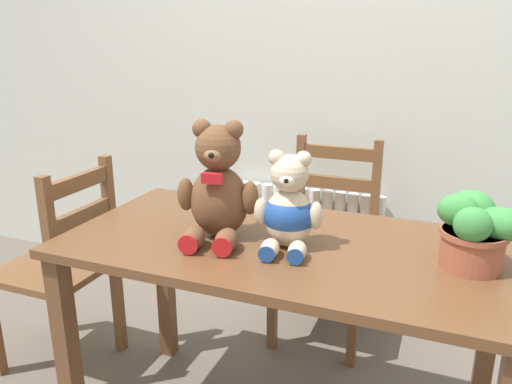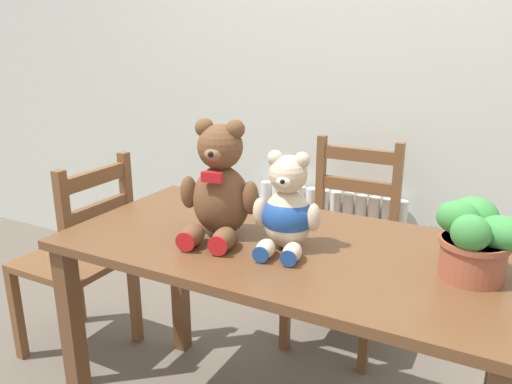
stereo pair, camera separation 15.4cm
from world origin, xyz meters
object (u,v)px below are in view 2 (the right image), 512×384
Objects in this scene: wooden_chair_side at (80,261)px; potted_plant at (476,239)px; wooden_chair_behind at (345,247)px; teddy_bear_right at (287,211)px; teddy_bear_left at (220,187)px.

wooden_chair_side is 1.62m from potted_plant.
teddy_bear_right reaches higher than wooden_chair_behind.
teddy_bear_left is at bearing -175.51° from potted_plant.
wooden_chair_behind is 1.20m from wooden_chair_side.
potted_plant is at bearing 176.55° from teddy_bear_right.
wooden_chair_behind is at bearing -94.83° from teddy_bear_right.
wooden_chair_side is at bearing -19.49° from teddy_bear_left.
teddy_bear_left reaches higher than potted_plant.
teddy_bear_left is 0.76m from potted_plant.
teddy_bear_right is (0.06, -0.82, 0.44)m from wooden_chair_behind.
wooden_chair_side is (-0.98, -0.70, 0.01)m from wooden_chair_behind.
teddy_bear_left reaches higher than wooden_chair_behind.
teddy_bear_left is (-0.17, -0.82, 0.49)m from wooden_chair_behind.
potted_plant is at bearing 173.38° from teddy_bear_left.
teddy_bear_right is (1.04, -0.11, 0.44)m from wooden_chair_side.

